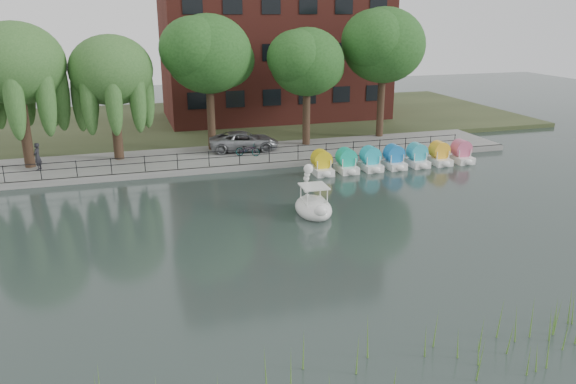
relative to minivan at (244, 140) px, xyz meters
name	(u,v)px	position (x,y,z in m)	size (l,w,h in m)	color
ground_plane	(303,248)	(-1.10, -16.83, -1.18)	(120.00, 120.00, 0.00)	#3D4C47
promenade	(232,157)	(-1.10, -0.83, -0.98)	(40.00, 6.00, 0.40)	gray
kerb	(240,168)	(-1.10, -3.78, -0.98)	(40.00, 0.25, 0.40)	gray
land_strip	(202,121)	(-1.10, 13.17, -1.00)	(60.00, 22.00, 0.36)	#47512D
railing	(239,153)	(-1.10, -3.58, -0.04)	(32.00, 0.05, 1.00)	black
apartment_building	(274,17)	(5.90, 13.14, 8.18)	(20.00, 10.07, 18.00)	#4C1E16
willow_left	(16,64)	(-14.10, -0.33, 5.69)	(5.88, 5.88, 9.01)	#473323
willow_mid	(111,71)	(-8.60, 0.17, 5.06)	(5.32, 5.32, 8.15)	#473323
broadleaf_center	(208,55)	(-2.10, 1.17, 5.88)	(6.00, 6.00, 9.25)	#473323
broadleaf_right	(307,63)	(4.90, 0.67, 5.20)	(5.40, 5.40, 8.32)	#473323
broadleaf_far	(384,46)	(11.40, 1.67, 6.21)	(6.30, 6.30, 9.71)	#473323
minivan	(244,140)	(0.00, 0.00, 0.00)	(5.64, 2.59, 1.57)	gray
bicycle	(248,149)	(-0.11, -1.61, -0.28)	(1.72, 0.60, 1.00)	gray
pedestrian	(37,155)	(-13.49, -1.29, 0.20)	(0.71, 0.48, 1.98)	black
swan_boat	(313,204)	(0.74, -12.81, -0.66)	(1.89, 2.99, 2.41)	white
pedal_boat_row	(394,159)	(8.81, -5.98, -0.58)	(11.35, 1.70, 1.40)	white
reed_bank	(471,346)	(0.90, -26.33, -0.58)	(24.00, 2.40, 1.20)	#669938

